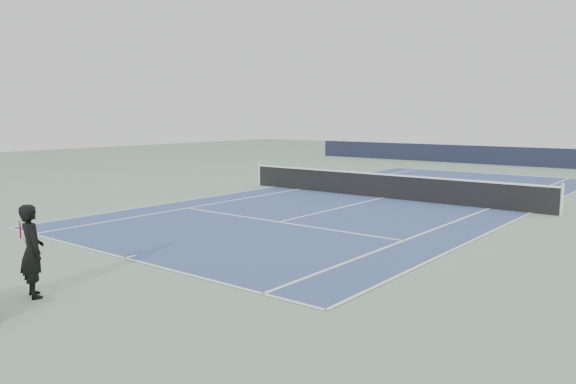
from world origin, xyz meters
The scene contains 5 objects.
ground centered at (0.00, 0.00, 0.00)m, with size 80.00×80.00×0.00m, color gray.
court_surface centered at (0.00, 0.00, 0.01)m, with size 10.97×23.77×0.01m, color #364C80.
tennis_net centered at (0.00, 0.00, 0.50)m, with size 12.90×0.10×1.07m.
windscreen_far centered at (0.00, 17.88, 0.60)m, with size 30.00×0.25×1.20m, color black.
tennis_player centered at (1.01, -14.49, 0.83)m, with size 0.81×0.60×1.66m.
Camera 1 is at (10.50, -19.23, 3.19)m, focal length 35.00 mm.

